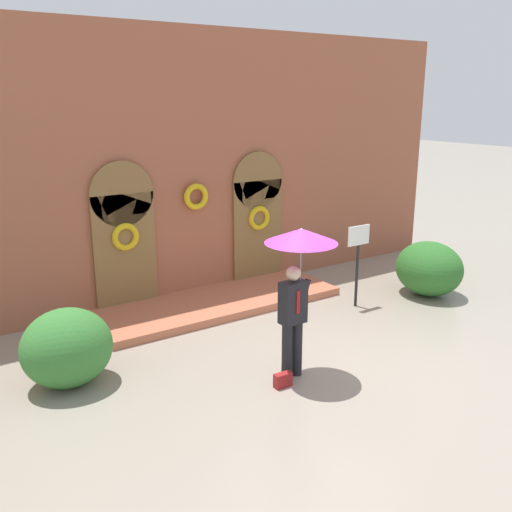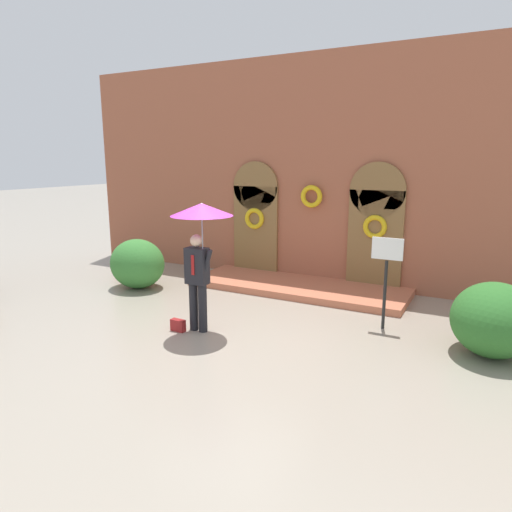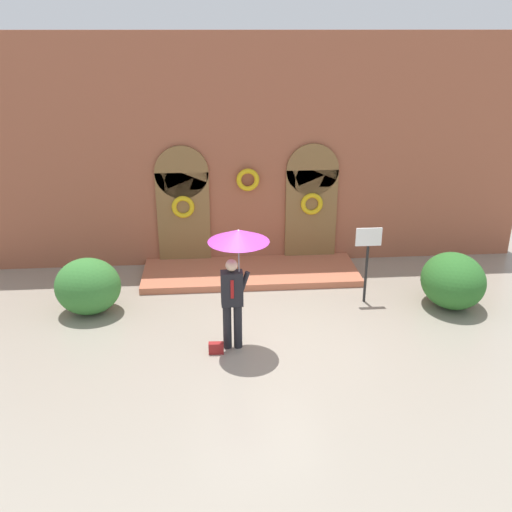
# 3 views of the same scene
# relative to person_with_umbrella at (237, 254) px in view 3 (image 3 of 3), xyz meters

# --- Properties ---
(ground_plane) EXTENTS (80.00, 80.00, 0.00)m
(ground_plane) POSITION_rel_person_with_umbrella_xyz_m (0.48, 0.27, -1.91)
(ground_plane) COLOR gray
(building_facade) EXTENTS (14.00, 2.30, 5.60)m
(building_facade) POSITION_rel_person_with_umbrella_xyz_m (0.48, 4.42, 0.76)
(building_facade) COLOR #9E563D
(building_facade) RESTS_ON ground
(person_with_umbrella) EXTENTS (1.10, 1.10, 2.36)m
(person_with_umbrella) POSITION_rel_person_with_umbrella_xyz_m (0.00, 0.00, 0.00)
(person_with_umbrella) COLOR black
(person_with_umbrella) RESTS_ON ground
(handbag) EXTENTS (0.28, 0.13, 0.22)m
(handbag) POSITION_rel_person_with_umbrella_xyz_m (-0.42, -0.20, -1.80)
(handbag) COLOR maroon
(handbag) RESTS_ON ground
(sign_post) EXTENTS (0.56, 0.06, 1.72)m
(sign_post) POSITION_rel_person_with_umbrella_xyz_m (2.89, 1.71, -0.75)
(sign_post) COLOR black
(sign_post) RESTS_ON ground
(shrub_left) EXTENTS (1.36, 1.21, 1.21)m
(shrub_left) POSITION_rel_person_with_umbrella_xyz_m (-3.06, 1.68, -1.31)
(shrub_left) COLOR #387A33
(shrub_left) RESTS_ON ground
(shrub_right) EXTENTS (1.33, 1.51, 1.19)m
(shrub_right) POSITION_rel_person_with_umbrella_xyz_m (4.71, 1.35, -1.32)
(shrub_right) COLOR #2D6B28
(shrub_right) RESTS_ON ground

